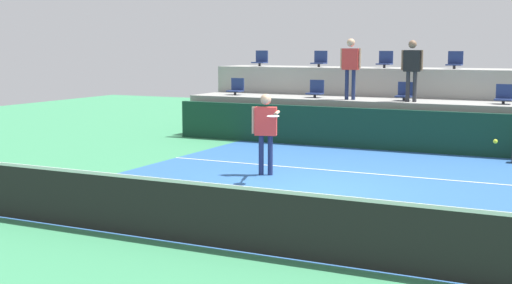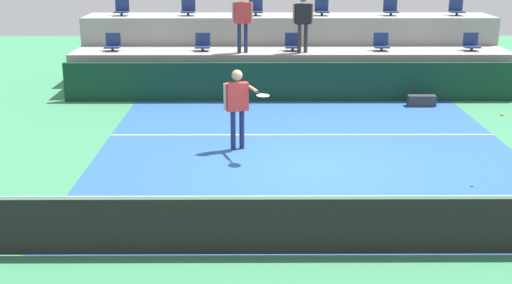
{
  "view_description": "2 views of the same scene",
  "coord_description": "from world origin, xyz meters",
  "px_view_note": "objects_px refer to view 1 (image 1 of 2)",
  "views": [
    {
      "loc": [
        4.76,
        -12.04,
        2.76
      ],
      "look_at": [
        -0.49,
        -1.25,
        1.1
      ],
      "focal_mm": 48.57,
      "sensor_mm": 36.0,
      "label": 1
    },
    {
      "loc": [
        -1.17,
        -13.01,
        4.36
      ],
      "look_at": [
        -1.11,
        -1.37,
        0.94
      ],
      "focal_mm": 47.88,
      "sensor_mm": 36.0,
      "label": 2
    }
  ],
  "objects_px": {
    "stadium_chair_lower_left": "(316,90)",
    "stadium_chair_upper_left": "(320,60)",
    "stadium_chair_lower_right": "(504,96)",
    "stadium_chair_lower_far_left": "(236,88)",
    "spectator_in_grey": "(351,63)",
    "tennis_player": "(266,125)",
    "stadium_chair_lower_center": "(405,93)",
    "spectator_in_white": "(412,65)",
    "stadium_chair_upper_mid_left": "(385,61)",
    "stadium_chair_upper_mid_right": "(455,61)",
    "stadium_chair_upper_far_left": "(261,60)",
    "tennis_ball": "(495,141)"
  },
  "relations": [
    {
      "from": "stadium_chair_lower_far_left",
      "to": "stadium_chair_lower_right",
      "type": "xyz_separation_m",
      "value": [
        7.98,
        0.0,
        0.0
      ]
    },
    {
      "from": "stadium_chair_upper_far_left",
      "to": "stadium_chair_upper_mid_left",
      "type": "height_order",
      "value": "same"
    },
    {
      "from": "spectator_in_grey",
      "to": "tennis_player",
      "type": "bearing_deg",
      "value": -90.23
    },
    {
      "from": "stadium_chair_upper_mid_left",
      "to": "tennis_player",
      "type": "relative_size",
      "value": 0.3
    },
    {
      "from": "stadium_chair_upper_mid_right",
      "to": "tennis_player",
      "type": "relative_size",
      "value": 0.3
    },
    {
      "from": "stadium_chair_upper_left",
      "to": "tennis_player",
      "type": "distance_m",
      "value": 8.06
    },
    {
      "from": "spectator_in_grey",
      "to": "stadium_chair_upper_left",
      "type": "bearing_deg",
      "value": 128.79
    },
    {
      "from": "stadium_chair_lower_center",
      "to": "stadium_chair_upper_mid_right",
      "type": "height_order",
      "value": "stadium_chair_upper_mid_right"
    },
    {
      "from": "spectator_in_white",
      "to": "tennis_ball",
      "type": "xyz_separation_m",
      "value": [
        3.15,
        -7.65,
        -0.97
      ]
    },
    {
      "from": "stadium_chair_lower_center",
      "to": "spectator_in_white",
      "type": "bearing_deg",
      "value": -55.1
    },
    {
      "from": "spectator_in_grey",
      "to": "tennis_ball",
      "type": "relative_size",
      "value": 25.43
    },
    {
      "from": "stadium_chair_lower_left",
      "to": "tennis_player",
      "type": "relative_size",
      "value": 0.3
    },
    {
      "from": "stadium_chair_lower_center",
      "to": "stadium_chair_upper_mid_right",
      "type": "distance_m",
      "value": 2.24
    },
    {
      "from": "stadium_chair_lower_left",
      "to": "stadium_chair_upper_mid_right",
      "type": "xyz_separation_m",
      "value": [
        3.69,
        1.8,
        0.85
      ]
    },
    {
      "from": "stadium_chair_lower_right",
      "to": "stadium_chair_upper_left",
      "type": "bearing_deg",
      "value": 162.97
    },
    {
      "from": "stadium_chair_upper_left",
      "to": "tennis_ball",
      "type": "distance_m",
      "value": 11.92
    },
    {
      "from": "stadium_chair_lower_right",
      "to": "stadium_chair_upper_mid_right",
      "type": "distance_m",
      "value": 2.57
    },
    {
      "from": "stadium_chair_lower_left",
      "to": "stadium_chair_upper_left",
      "type": "height_order",
      "value": "stadium_chair_upper_left"
    },
    {
      "from": "stadium_chair_lower_right",
      "to": "stadium_chair_upper_mid_right",
      "type": "xyz_separation_m",
      "value": [
        -1.62,
        1.8,
        0.85
      ]
    },
    {
      "from": "stadium_chair_lower_far_left",
      "to": "spectator_in_grey",
      "type": "distance_m",
      "value": 3.96
    },
    {
      "from": "stadium_chair_upper_far_left",
      "to": "tennis_ball",
      "type": "height_order",
      "value": "stadium_chair_upper_far_left"
    },
    {
      "from": "spectator_in_grey",
      "to": "tennis_ball",
      "type": "bearing_deg",
      "value": -57.37
    },
    {
      "from": "spectator_in_white",
      "to": "tennis_ball",
      "type": "relative_size",
      "value": 24.67
    },
    {
      "from": "stadium_chair_lower_far_left",
      "to": "stadium_chair_lower_left",
      "type": "xyz_separation_m",
      "value": [
        2.67,
        0.0,
        0.0
      ]
    },
    {
      "from": "stadium_chair_upper_mid_right",
      "to": "spectator_in_white",
      "type": "relative_size",
      "value": 0.31
    },
    {
      "from": "stadium_chair_lower_left",
      "to": "tennis_player",
      "type": "distance_m",
      "value": 6.1
    },
    {
      "from": "stadium_chair_lower_far_left",
      "to": "stadium_chair_lower_left",
      "type": "relative_size",
      "value": 1.0
    },
    {
      "from": "stadium_chair_upper_mid_right",
      "to": "tennis_ball",
      "type": "distance_m",
      "value": 10.18
    },
    {
      "from": "stadium_chair_lower_far_left",
      "to": "stadium_chair_upper_far_left",
      "type": "height_order",
      "value": "stadium_chair_upper_far_left"
    },
    {
      "from": "stadium_chair_lower_center",
      "to": "stadium_chair_upper_mid_left",
      "type": "height_order",
      "value": "stadium_chair_upper_mid_left"
    },
    {
      "from": "stadium_chair_lower_right",
      "to": "spectator_in_grey",
      "type": "xyz_separation_m",
      "value": [
        -4.12,
        -0.38,
        0.83
      ]
    },
    {
      "from": "stadium_chair_lower_left",
      "to": "stadium_chair_lower_right",
      "type": "height_order",
      "value": "same"
    },
    {
      "from": "stadium_chair_upper_mid_left",
      "to": "spectator_in_white",
      "type": "xyz_separation_m",
      "value": [
        1.35,
        -2.18,
        -0.05
      ]
    },
    {
      "from": "stadium_chair_upper_mid_left",
      "to": "stadium_chair_lower_far_left",
      "type": "bearing_deg",
      "value": -157.06
    },
    {
      "from": "tennis_player",
      "to": "spectator_in_white",
      "type": "bearing_deg",
      "value": 72.43
    },
    {
      "from": "stadium_chair_upper_mid_left",
      "to": "spectator_in_grey",
      "type": "relative_size",
      "value": 0.3
    },
    {
      "from": "stadium_chair_upper_mid_left",
      "to": "spectator_in_grey",
      "type": "height_order",
      "value": "spectator_in_grey"
    },
    {
      "from": "stadium_chair_lower_right",
      "to": "stadium_chair_lower_center",
      "type": "bearing_deg",
      "value": 180.0
    },
    {
      "from": "stadium_chair_lower_center",
      "to": "stadium_chair_upper_far_left",
      "type": "xyz_separation_m",
      "value": [
        -5.35,
        1.8,
        0.85
      ]
    },
    {
      "from": "stadium_chair_lower_right",
      "to": "stadium_chair_upper_mid_right",
      "type": "bearing_deg",
      "value": 131.95
    },
    {
      "from": "stadium_chair_lower_far_left",
      "to": "tennis_ball",
      "type": "height_order",
      "value": "stadium_chair_lower_far_left"
    },
    {
      "from": "tennis_player",
      "to": "stadium_chair_lower_center",
      "type": "bearing_deg",
      "value": 75.88
    },
    {
      "from": "stadium_chair_lower_center",
      "to": "spectator_in_grey",
      "type": "xyz_separation_m",
      "value": [
        -1.48,
        -0.38,
        0.83
      ]
    },
    {
      "from": "stadium_chair_upper_far_left",
      "to": "stadium_chair_upper_mid_right",
      "type": "distance_m",
      "value": 6.37
    },
    {
      "from": "stadium_chair_lower_center",
      "to": "stadium_chair_upper_far_left",
      "type": "height_order",
      "value": "stadium_chair_upper_far_left"
    },
    {
      "from": "stadium_chair_lower_right",
      "to": "tennis_player",
      "type": "distance_m",
      "value": 7.28
    },
    {
      "from": "stadium_chair_lower_center",
      "to": "spectator_in_grey",
      "type": "bearing_deg",
      "value": -165.46
    },
    {
      "from": "stadium_chair_upper_mid_left",
      "to": "stadium_chair_upper_mid_right",
      "type": "height_order",
      "value": "same"
    },
    {
      "from": "stadium_chair_lower_center",
      "to": "spectator_in_grey",
      "type": "relative_size",
      "value": 0.3
    },
    {
      "from": "stadium_chair_upper_left",
      "to": "stadium_chair_lower_right",
      "type": "bearing_deg",
      "value": -17.03
    }
  ]
}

